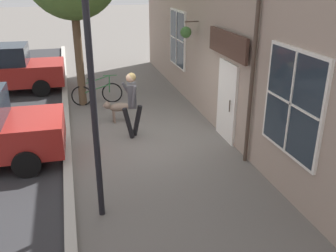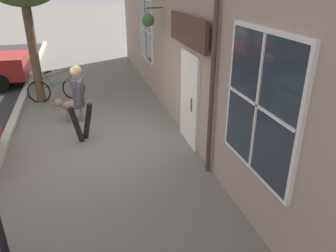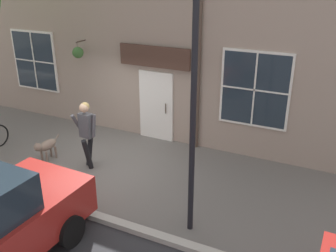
# 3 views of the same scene
# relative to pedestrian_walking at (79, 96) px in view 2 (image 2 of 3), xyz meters

# --- Properties ---
(ground_plane) EXTENTS (90.00, 90.00, 0.00)m
(ground_plane) POSITION_rel_pedestrian_walking_xyz_m (-0.23, 0.11, -1.10)
(ground_plane) COLOR #66605B
(storefront_facade) EXTENTS (0.95, 18.00, 5.27)m
(storefront_facade) POSITION_rel_pedestrian_walking_xyz_m (-2.57, 0.11, 1.53)
(storefront_facade) COLOR gray
(storefront_facade) RESTS_ON ground_plane
(pedestrian_walking) EXTENTS (0.59, 0.59, 1.80)m
(pedestrian_walking) POSITION_rel_pedestrian_walking_xyz_m (0.00, 0.00, 0.00)
(pedestrian_walking) COLOR black
(pedestrian_walking) RESTS_ON ground_plane
(dog_on_leash) EXTENTS (1.02, 0.32, 0.69)m
(dog_on_leash) POSITION_rel_pedestrian_walking_xyz_m (0.25, -1.21, -0.64)
(dog_on_leash) COLOR #7F6B5B
(dog_on_leash) RESTS_ON ground_plane
(leaning_bicycle) EXTENTS (1.74, 0.24, 1.01)m
(leaning_bicycle) POSITION_rel_pedestrian_walking_xyz_m (0.69, -3.08, -0.72)
(leaning_bicycle) COLOR black
(leaning_bicycle) RESTS_ON ground_plane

